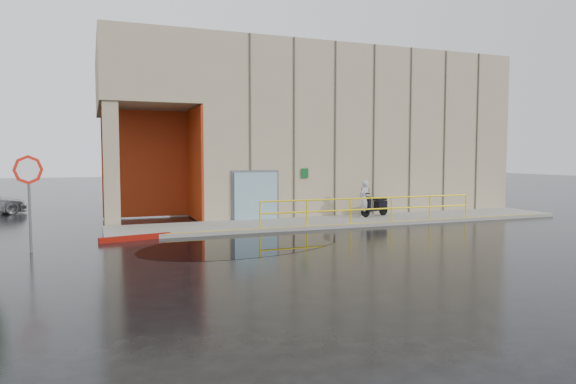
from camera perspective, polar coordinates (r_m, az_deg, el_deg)
name	(u,v)px	position (r m, az deg, el deg)	size (l,w,h in m)	color
ground	(305,245)	(16.52, 1.92, -5.93)	(120.00, 120.00, 0.00)	black
sidewalk	(350,221)	(22.23, 6.90, -3.19)	(20.00, 3.00, 0.15)	gray
building	(313,131)	(28.41, 2.77, 6.73)	(20.00, 10.17, 8.00)	tan
guardrail	(371,210)	(21.12, 9.23, -1.95)	(9.56, 0.06, 1.03)	yellow
person	(364,199)	(22.87, 8.44, -0.76)	(0.60, 0.39, 1.64)	#B9B8BE
scooter	(375,200)	(23.34, 9.65, -0.84)	(1.74, 1.04, 1.31)	black
stop_sign	(29,183)	(16.86, -26.86, 0.94)	(0.78, 0.44, 2.88)	slate
red_curb	(135,238)	(18.17, -16.59, -4.90)	(2.40, 0.18, 0.18)	maroon
puddle	(244,244)	(16.77, -4.87, -5.78)	(7.13, 4.39, 0.01)	black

